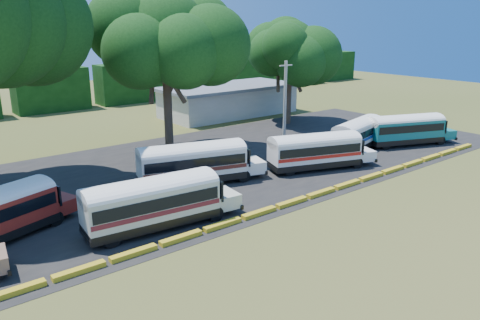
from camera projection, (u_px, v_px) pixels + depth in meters
ground at (286, 214)px, 30.96m from camera, size 160.00×160.00×0.00m
asphalt_strip at (198, 168)px, 40.56m from camera, size 64.00×24.00×0.02m
curb at (276, 207)px, 31.67m from camera, size 53.70×0.45×0.30m
terminal_building at (229, 100)px, 63.64m from camera, size 19.00×9.00×4.00m
treeline_backdrop at (51, 90)px, 66.14m from camera, size 130.00×4.00×6.00m
bus_cream_west at (155, 200)px, 28.31m from camera, size 10.17×3.44×3.28m
bus_cream_east at (195, 161)px, 36.19m from camera, size 10.39×5.13×3.32m
bus_white_red at (317, 149)px, 39.94m from camera, size 9.82×5.38×3.15m
bus_white_blue at (359, 132)px, 46.29m from camera, size 9.50×4.54×3.03m
bus_teal at (407, 128)px, 47.80m from camera, size 9.87×5.74×3.18m
tree_center at (165, 34)px, 42.14m from camera, size 10.73×10.73×15.15m
tree_east at (289, 49)px, 56.16m from camera, size 9.29×9.29×12.57m
utility_pole at (285, 105)px, 45.41m from camera, size 1.60×0.30×8.70m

